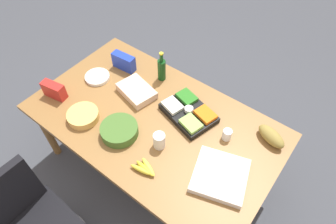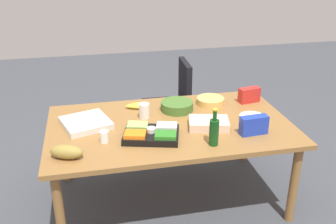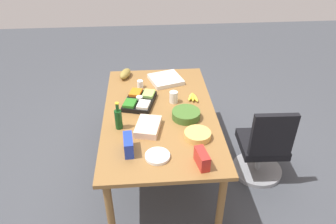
# 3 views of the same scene
# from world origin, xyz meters

# --- Properties ---
(ground_plane) EXTENTS (10.00, 10.00, 0.00)m
(ground_plane) POSITION_xyz_m (0.00, 0.00, 0.00)
(ground_plane) COLOR #40444B
(conference_table) EXTENTS (2.01, 1.18, 0.75)m
(conference_table) POSITION_xyz_m (0.00, 0.00, 0.68)
(conference_table) COLOR olive
(conference_table) RESTS_ON ground
(sheet_cake) EXTENTS (0.36, 0.29, 0.07)m
(sheet_cake) POSITION_xyz_m (0.30, -0.13, 0.79)
(sheet_cake) COLOR beige
(sheet_cake) RESTS_ON conference_table
(chip_bowl) EXTENTS (0.31, 0.31, 0.06)m
(chip_bowl) POSITION_xyz_m (0.46, 0.33, 0.78)
(chip_bowl) COLOR #E4AE58
(chip_bowl) RESTS_ON conference_table
(mayo_jar) EXTENTS (0.11, 0.11, 0.13)m
(mayo_jar) POSITION_xyz_m (-0.19, 0.16, 0.82)
(mayo_jar) COLOR white
(mayo_jar) RESTS_ON conference_table
(veggie_tray) EXTENTS (0.48, 0.40, 0.09)m
(veggie_tray) POSITION_xyz_m (-0.19, -0.21, 0.79)
(veggie_tray) COLOR black
(veggie_tray) RESTS_ON conference_table
(pizza_box) EXTENTS (0.45, 0.45, 0.05)m
(pizza_box) POSITION_xyz_m (-0.68, 0.11, 0.78)
(pizza_box) COLOR silver
(pizza_box) RESTS_ON conference_table
(chip_bag_red) EXTENTS (0.21, 0.12, 0.14)m
(chip_bag_red) POSITION_xyz_m (0.83, 0.31, 0.82)
(chip_bag_red) COLOR red
(chip_bag_red) RESTS_ON conference_table
(chip_bag_blue) EXTENTS (0.23, 0.10, 0.15)m
(chip_bag_blue) POSITION_xyz_m (0.61, -0.31, 0.83)
(chip_bag_blue) COLOR #1E39B5
(chip_bag_blue) RESTS_ON conference_table
(banana_bunch) EXTENTS (0.20, 0.13, 0.04)m
(banana_bunch) POSITION_xyz_m (-0.24, 0.39, 0.78)
(banana_bunch) COLOR #D8D640
(banana_bunch) RESTS_ON conference_table
(wine_bottle) EXTENTS (0.08, 0.08, 0.29)m
(wine_bottle) POSITION_xyz_m (0.24, -0.41, 0.86)
(wine_bottle) COLOR #124318
(wine_bottle) RESTS_ON conference_table
(salad_bowl) EXTENTS (0.35, 0.35, 0.08)m
(salad_bowl) POSITION_xyz_m (0.12, 0.26, 0.79)
(salad_bowl) COLOR #416928
(salad_bowl) RESTS_ON conference_table
(paper_plate_stack) EXTENTS (0.24, 0.24, 0.03)m
(paper_plate_stack) POSITION_xyz_m (0.71, -0.06, 0.77)
(paper_plate_stack) COLOR white
(paper_plate_stack) RESTS_ON conference_table
(paper_cup) EXTENTS (0.08, 0.08, 0.09)m
(paper_cup) POSITION_xyz_m (-0.55, -0.20, 0.80)
(paper_cup) COLOR white
(paper_cup) RESTS_ON conference_table
(bread_loaf) EXTENTS (0.26, 0.18, 0.10)m
(bread_loaf) POSITION_xyz_m (-0.82, -0.39, 0.80)
(bread_loaf) COLOR olive
(bread_loaf) RESTS_ON conference_table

